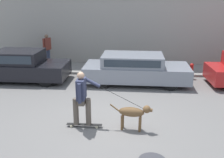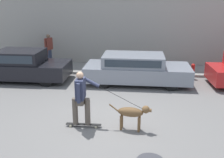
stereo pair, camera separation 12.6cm
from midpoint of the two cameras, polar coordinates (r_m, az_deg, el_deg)
ground_plane at (r=8.08m, az=-2.03°, el=-9.60°), size 36.00×36.00×0.00m
back_wall at (r=14.32m, az=1.50°, el=14.84°), size 32.00×0.30×5.98m
sidewalk_curb at (r=13.67m, az=1.09°, el=2.22°), size 30.00×1.93×0.11m
parked_car_0 at (r=12.52m, az=-18.41°, el=2.71°), size 4.02×1.81×1.38m
parked_car_1 at (r=11.49m, az=5.60°, el=2.17°), size 4.57×1.92×1.29m
dog at (r=7.50m, az=5.01°, el=-7.35°), size 1.22×0.37×0.79m
skateboarder at (r=7.53m, az=-6.25°, el=-3.81°), size 2.33×0.66×1.69m
pedestrian_with_bag at (r=14.38m, az=-13.38°, el=6.54°), size 0.40×0.59×1.67m
fire_hydrant at (r=12.68m, az=17.42°, el=1.69°), size 0.18×0.18×0.73m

